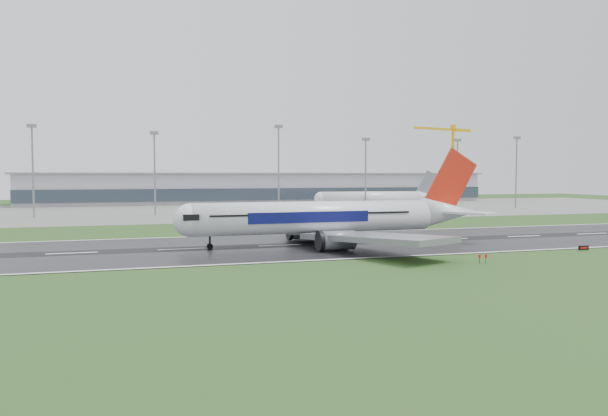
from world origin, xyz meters
name	(u,v)px	position (x,y,z in m)	size (l,w,h in m)	color
ground	(450,239)	(0.00, 0.00, 0.00)	(520.00, 520.00, 0.00)	#234519
runway	(450,239)	(0.00, 0.00, 0.05)	(400.00, 45.00, 0.10)	black
apron	(296,208)	(0.00, 125.00, 0.04)	(400.00, 130.00, 0.08)	slate
terminal	(264,188)	(0.00, 185.00, 7.50)	(240.00, 36.00, 15.00)	#999BA5
main_airliner	(336,197)	(-28.35, -1.82, 9.91)	(66.47, 63.30, 19.62)	white
parked_airliner	(375,191)	(27.62, 102.76, 8.04)	(54.29, 50.55, 15.91)	silver
tower_crane	(453,162)	(124.14, 200.00, 22.91)	(46.56, 2.54, 45.83)	#E1A909
runway_sign	(583,248)	(13.80, -25.02, 0.52)	(2.30, 0.26, 1.04)	black
floodmast_0	(33,173)	(-100.88, 100.00, 15.37)	(0.64, 0.64, 30.73)	gray
floodmast_1	(155,175)	(-60.59, 100.00, 14.61)	(0.64, 0.64, 29.21)	gray
floodmast_2	(279,171)	(-14.23, 100.00, 16.34)	(0.64, 0.64, 32.68)	gray
floodmast_3	(366,176)	(22.13, 100.00, 14.22)	(0.64, 0.64, 28.44)	gray
floodmast_4	(457,176)	(64.45, 100.00, 14.42)	(0.64, 0.64, 28.85)	gray
floodmast_5	(516,174)	(94.28, 100.00, 15.21)	(0.64, 0.64, 30.43)	gray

